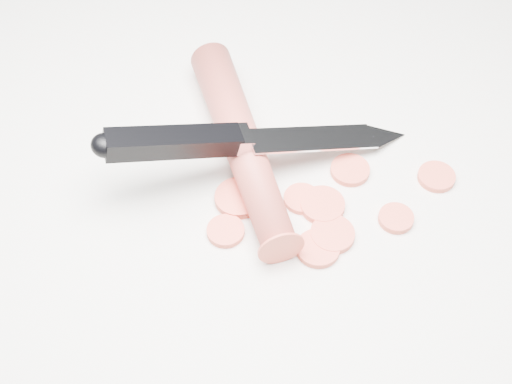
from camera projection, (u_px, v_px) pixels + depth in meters
ground at (285, 174)px, 0.62m from camera, size 2.40×2.40×0.00m
carrot at (242, 143)px, 0.62m from camera, size 0.10×0.22×0.03m
carrot_slice_0 at (226, 231)px, 0.58m from camera, size 0.03×0.03×0.01m
carrot_slice_1 at (322, 205)px, 0.59m from camera, size 0.04×0.04×0.01m
carrot_slice_2 at (332, 234)px, 0.58m from camera, size 0.04×0.04×0.01m
carrot_slice_3 at (350, 170)px, 0.62m from camera, size 0.03×0.03×0.01m
carrot_slice_4 at (436, 177)px, 0.61m from camera, size 0.03×0.03×0.01m
carrot_slice_5 at (238, 198)px, 0.60m from camera, size 0.04×0.04×0.01m
carrot_slice_6 at (396, 218)px, 0.59m from camera, size 0.03×0.03×0.01m
carrot_slice_7 at (302, 199)px, 0.60m from camera, size 0.03×0.03×0.01m
carrot_slice_8 at (318, 248)px, 0.57m from camera, size 0.04×0.04×0.01m
kitchen_knife at (260, 135)px, 0.59m from camera, size 0.27×0.12×0.08m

